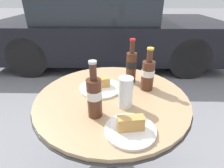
# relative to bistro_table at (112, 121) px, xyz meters

# --- Properties ---
(bistro_table) EXTENTS (0.81, 0.81, 0.76)m
(bistro_table) POSITION_rel_bistro_table_xyz_m (0.00, 0.00, 0.00)
(bistro_table) COLOR #333333
(bistro_table) RESTS_ON ground_plane
(cola_bottle_left) EXTENTS (0.07, 0.07, 0.26)m
(cola_bottle_left) POSITION_rel_bistro_table_xyz_m (-0.07, -0.16, 0.27)
(cola_bottle_left) COLOR #4C2819
(cola_bottle_left) RESTS_ON bistro_table
(cola_bottle_right) EXTENTS (0.07, 0.07, 0.24)m
(cola_bottle_right) POSITION_rel_bistro_table_xyz_m (0.19, 0.08, 0.26)
(cola_bottle_right) COLOR #4C2819
(cola_bottle_right) RESTS_ON bistro_table
(cola_bottle_center) EXTENTS (0.06, 0.06, 0.26)m
(cola_bottle_center) POSITION_rel_bistro_table_xyz_m (0.11, 0.17, 0.27)
(cola_bottle_center) COLOR #4C2819
(cola_bottle_center) RESTS_ON bistro_table
(drinking_glass) EXTENTS (0.07, 0.07, 0.15)m
(drinking_glass) POSITION_rel_bistro_table_xyz_m (0.06, -0.09, 0.24)
(drinking_glass) COLOR silver
(drinking_glass) RESTS_ON bistro_table
(lunch_plate_near) EXTENTS (0.24, 0.24, 0.07)m
(lunch_plate_near) POSITION_rel_bistro_table_xyz_m (-0.07, 0.08, 0.18)
(lunch_plate_near) COLOR silver
(lunch_plate_near) RESTS_ON bistro_table
(lunch_plate_far) EXTENTS (0.21, 0.21, 0.07)m
(lunch_plate_far) POSITION_rel_bistro_table_xyz_m (0.08, -0.26, 0.19)
(lunch_plate_far) COLOR silver
(lunch_plate_far) RESTS_ON bistro_table
(parked_car) EXTENTS (4.08, 1.81, 1.22)m
(parked_car) POSITION_rel_bistro_table_xyz_m (-0.14, 2.65, -0.00)
(parked_car) COLOR black
(parked_car) RESTS_ON ground_plane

